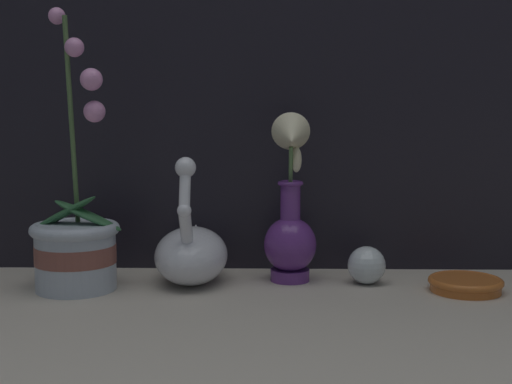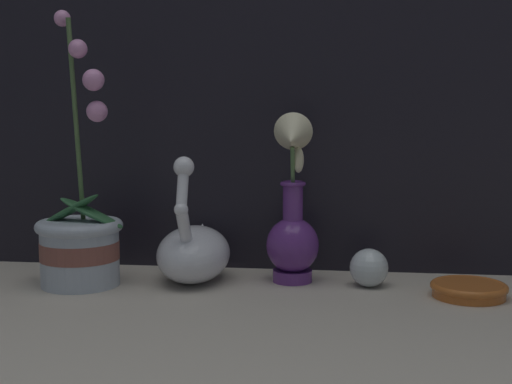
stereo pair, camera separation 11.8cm
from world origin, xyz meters
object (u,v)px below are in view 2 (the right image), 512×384
(orchid_potted_plant, at_px, (80,239))
(swan_figurine, at_px, (194,250))
(glass_sphere, at_px, (369,268))
(amber_dish, at_px, (469,289))
(blue_vase, at_px, (293,221))

(orchid_potted_plant, distance_m, swan_figurine, 0.19)
(glass_sphere, bearing_deg, swan_figurine, 179.70)
(swan_figurine, relative_size, glass_sphere, 3.42)
(amber_dish, bearing_deg, swan_figurine, 173.88)
(swan_figurine, bearing_deg, orchid_potted_plant, -165.06)
(blue_vase, bearing_deg, orchid_potted_plant, -170.18)
(swan_figurine, distance_m, blue_vase, 0.18)
(orchid_potted_plant, bearing_deg, glass_sphere, 5.64)
(swan_figurine, height_order, blue_vase, blue_vase)
(glass_sphere, relative_size, amber_dish, 0.53)
(orchid_potted_plant, relative_size, glass_sphere, 7.06)
(blue_vase, bearing_deg, amber_dish, -12.02)
(amber_dish, bearing_deg, orchid_potted_plant, -179.95)
(blue_vase, height_order, amber_dish, blue_vase)
(orchid_potted_plant, height_order, blue_vase, orchid_potted_plant)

